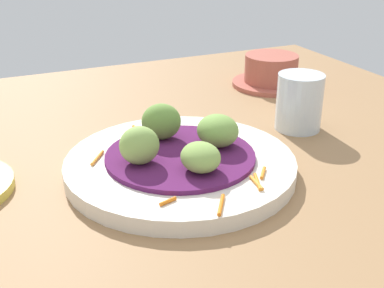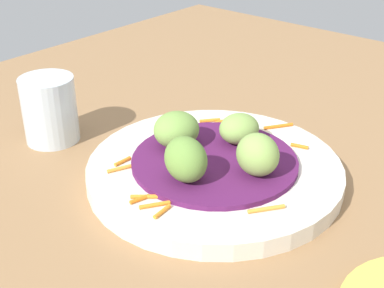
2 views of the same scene
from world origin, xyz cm
name	(u,v)px [view 1 (image 1 of 2)]	position (x,y,z in cm)	size (l,w,h in cm)	color
table_surface	(171,204)	(0.00, 0.00, 1.00)	(110.00, 110.00, 2.00)	#936D47
main_plate	(180,165)	(-3.21, -4.90, 2.96)	(27.76, 27.76, 1.92)	silver
cabbage_bed	(180,156)	(-3.21, -4.90, 4.21)	(18.03, 18.03, 0.57)	#51194C
carrot_garnish	(187,153)	(-4.42, -5.49, 4.12)	(18.29, 25.14, 0.40)	orange
guac_scoop_left	(218,131)	(-8.39, -5.27, 6.47)	(5.02, 5.33, 3.94)	#759E47
guac_scoop_center	(161,122)	(-2.85, -10.08, 6.82)	(4.02, 4.99, 4.64)	olive
guac_scoop_right	(139,145)	(1.96, -4.54, 6.73)	(4.60, 4.06, 4.47)	#84A851
guac_scoop_back	(202,158)	(-3.58, 0.27, 6.13)	(4.89, 4.37, 3.27)	#84A851
terracotta_bowl	(271,72)	(-31.81, -29.76, 4.54)	(13.91, 13.91, 5.74)	#A85142
water_glass	(299,102)	(-24.33, -10.67, 6.09)	(6.62, 6.62, 8.18)	silver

